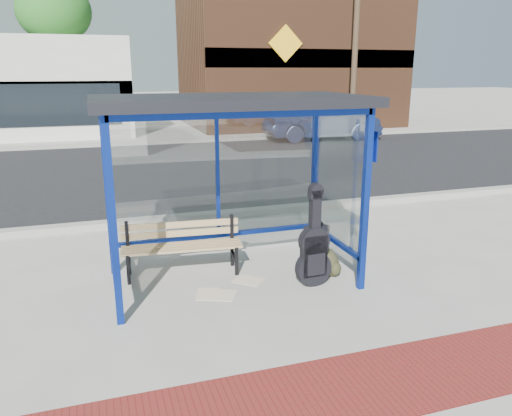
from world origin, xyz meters
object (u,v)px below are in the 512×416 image
object	(u,v)px
guitar_bag	(314,251)
parked_car	(322,121)
backpack	(331,264)
fire_hydrant	(371,122)
suitcase	(316,243)
bench	(182,244)

from	to	relation	value
guitar_bag	parked_car	world-z (taller)	parked_car
guitar_bag	parked_car	xyz separation A→B (m)	(6.10, 12.72, 0.28)
backpack	parked_car	world-z (taller)	parked_car
guitar_bag	parked_car	distance (m)	14.11
fire_hydrant	suitcase	bearing A→B (deg)	-123.18
backpack	suitcase	bearing A→B (deg)	61.01
parked_car	bench	bearing A→B (deg)	150.12
guitar_bag	suitcase	xyz separation A→B (m)	(0.39, 0.76, -0.20)
fire_hydrant	parked_car	bearing A→B (deg)	-152.10
parked_car	fire_hydrant	xyz separation A→B (m)	(3.24, 1.71, -0.32)
suitcase	fire_hydrant	world-z (taller)	fire_hydrant
backpack	fire_hydrant	world-z (taller)	fire_hydrant
backpack	bench	bearing A→B (deg)	134.55
bench	suitcase	bearing A→B (deg)	0.60
suitcase	backpack	xyz separation A→B (m)	(-0.04, -0.57, -0.10)
suitcase	fire_hydrant	size ratio (longest dim) A/B	0.74
backpack	parked_car	distance (m)	13.80
parked_car	fire_hydrant	world-z (taller)	parked_car
bench	fire_hydrant	distance (m)	17.36
bench	fire_hydrant	world-z (taller)	fire_hydrant
suitcase	backpack	distance (m)	0.58
guitar_bag	fire_hydrant	bearing A→B (deg)	54.65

